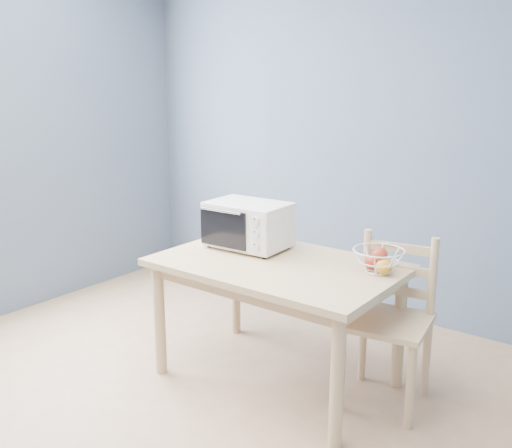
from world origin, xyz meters
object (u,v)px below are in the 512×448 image
Objects in this scene: toaster_oven at (245,224)px; fruit_basket at (379,260)px; dining_chair at (389,323)px; dining_table at (277,278)px.

toaster_oven is 0.90m from fruit_basket.
fruit_basket is at bearing 178.82° from dining_chair.
dining_chair is (0.08, 0.01, -0.36)m from fruit_basket.
dining_chair is (0.97, 0.07, -0.44)m from toaster_oven.
dining_table is 0.44m from toaster_oven.
fruit_basket is (0.89, 0.06, -0.08)m from toaster_oven.
toaster_oven is 1.06m from dining_chair.
dining_table is 2.72× the size of toaster_oven.
toaster_oven reaches higher than dining_chair.
toaster_oven is 0.54× the size of dining_chair.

